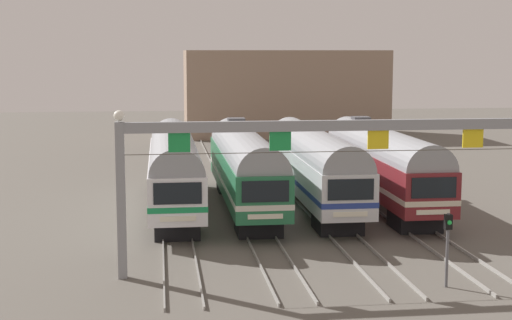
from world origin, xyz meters
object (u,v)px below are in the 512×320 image
(commuter_train_white, at_px, (174,166))
(commuter_train_silver, at_px, (314,163))
(commuter_train_green, at_px, (245,165))
(catenary_gantry, at_px, (329,152))
(commuter_train_maroon, at_px, (382,162))
(yard_signal_mast, at_px, (448,236))

(commuter_train_white, distance_m, commuter_train_silver, 8.36)
(commuter_train_green, relative_size, catenary_gantry, 1.02)
(commuter_train_maroon, bearing_deg, catenary_gantry, -114.91)
(commuter_train_maroon, height_order, catenary_gantry, catenary_gantry)
(commuter_train_silver, bearing_deg, commuter_train_white, 180.00)
(commuter_train_silver, distance_m, commuter_train_maroon, 4.18)
(commuter_train_maroon, distance_m, yard_signal_mast, 16.50)
(commuter_train_silver, xyz_separation_m, commuter_train_maroon, (4.18, 0.00, 0.00))
(commuter_train_green, bearing_deg, catenary_gantry, -81.20)
(commuter_train_white, distance_m, commuter_train_maroon, 12.54)
(commuter_train_maroon, bearing_deg, commuter_train_green, 180.00)
(catenary_gantry, relative_size, yard_signal_mast, 5.92)
(commuter_train_maroon, relative_size, catenary_gantry, 1.02)
(catenary_gantry, xyz_separation_m, yard_signal_mast, (4.18, -2.86, -3.02))
(commuter_train_white, height_order, yard_signal_mast, commuter_train_white)
(commuter_train_white, relative_size, commuter_train_maroon, 1.00)
(commuter_train_silver, bearing_deg, yard_signal_mast, -82.72)
(commuter_train_green, distance_m, commuter_train_maroon, 8.36)
(commuter_train_white, bearing_deg, yard_signal_mast, -57.43)
(commuter_train_green, xyz_separation_m, commuter_train_maroon, (8.36, 0.00, 0.00))
(commuter_train_silver, height_order, yard_signal_mast, commuter_train_silver)
(commuter_train_maroon, relative_size, yard_signal_mast, 6.01)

